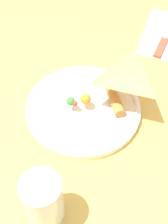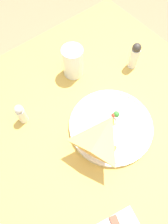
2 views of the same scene
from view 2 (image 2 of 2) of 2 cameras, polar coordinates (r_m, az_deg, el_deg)
ground_plane at (r=1.39m, az=5.64°, el=-18.53°), size 6.00×6.00×0.00m
dining_table at (r=0.78m, az=9.73°, el=-10.73°), size 1.11×0.84×0.73m
plate_pizza at (r=0.68m, az=6.94°, el=-3.61°), size 0.26×0.26×0.06m
milk_glass at (r=0.77m, az=-2.92°, el=12.77°), size 0.07×0.07×0.11m
salt_shaker at (r=0.69m, az=-16.14°, el=-0.40°), size 0.03×0.03×0.08m
pepper_shaker at (r=0.81m, az=13.07°, el=14.18°), size 0.03×0.03×0.11m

